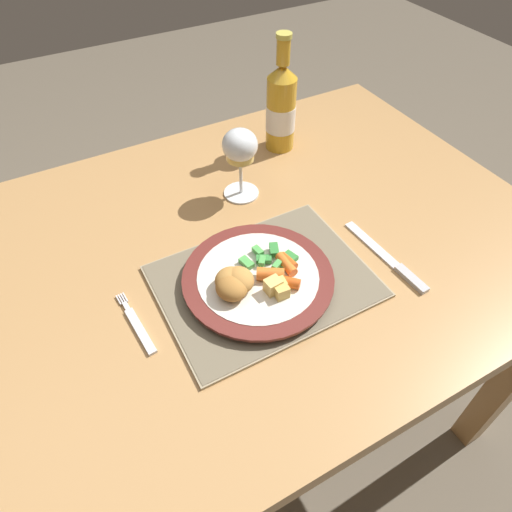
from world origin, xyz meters
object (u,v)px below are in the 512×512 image
(wine_glass, at_px, (240,149))
(table_knife, at_px, (392,262))
(dinner_plate, at_px, (258,279))
(dining_table, at_px, (243,277))
(bottle, at_px, (281,108))
(fork, at_px, (138,327))

(wine_glass, bearing_deg, table_knife, -64.47)
(dinner_plate, relative_size, table_knife, 1.26)
(dining_table, xyz_separation_m, table_knife, (0.22, -0.18, 0.10))
(dinner_plate, distance_m, table_knife, 0.25)
(table_knife, distance_m, wine_glass, 0.36)
(wine_glass, distance_m, bottle, 0.20)
(fork, relative_size, table_knife, 0.67)
(bottle, bearing_deg, wine_glass, -144.38)
(dining_table, height_order, dinner_plate, dinner_plate)
(fork, xyz_separation_m, bottle, (0.47, 0.34, 0.10))
(dining_table, relative_size, table_knife, 5.74)
(fork, xyz_separation_m, wine_glass, (0.31, 0.23, 0.11))
(bottle, bearing_deg, table_knife, -92.12)
(dining_table, distance_m, table_knife, 0.30)
(wine_glass, xyz_separation_m, bottle, (0.16, 0.12, -0.01))
(dinner_plate, xyz_separation_m, bottle, (0.26, 0.36, 0.08))
(table_knife, height_order, bottle, bottle)
(wine_glass, bearing_deg, fork, -143.46)
(dining_table, xyz_separation_m, fork, (-0.24, -0.09, 0.10))
(table_knife, height_order, wine_glass, wine_glass)
(wine_glass, relative_size, bottle, 0.58)
(bottle, bearing_deg, dining_table, -132.64)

